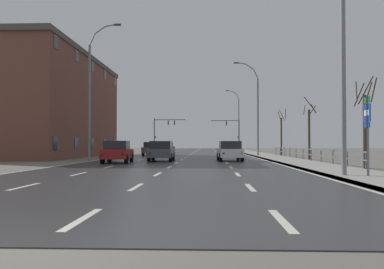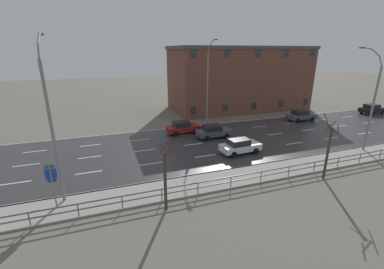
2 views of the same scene
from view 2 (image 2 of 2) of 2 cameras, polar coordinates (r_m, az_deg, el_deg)
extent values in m
cube|color=#666056|center=(42.97, 32.64, 1.86)|extent=(160.00, 160.00, 0.12)
cube|color=beige|center=(31.04, -31.66, -3.24)|extent=(0.16, 2.20, 0.01)
cube|color=beige|center=(30.26, -21.70, -2.25)|extent=(0.16, 2.20, 0.01)
cube|color=beige|center=(30.43, -11.54, -1.17)|extent=(0.16, 2.20, 0.01)
cube|color=beige|center=(31.54, -1.82, -0.10)|extent=(0.16, 2.20, 0.01)
cube|color=beige|center=(33.49, 7.01, 0.87)|extent=(0.16, 2.20, 0.01)
cube|color=beige|center=(36.15, 14.71, 1.71)|extent=(0.16, 2.20, 0.01)
cube|color=beige|center=(39.38, 21.26, 2.39)|extent=(0.16, 2.20, 0.01)
cube|color=beige|center=(43.04, 26.76, 2.95)|extent=(0.16, 2.20, 0.01)
cube|color=beige|center=(47.04, 31.37, 3.39)|extent=(0.16, 2.20, 0.01)
cube|color=beige|center=(51.30, 35.24, 3.74)|extent=(0.16, 2.20, 0.01)
cube|color=beige|center=(27.86, -33.00, -5.75)|extent=(0.16, 2.20, 0.01)
cube|color=beige|center=(26.98, -21.85, -4.73)|extent=(0.16, 2.20, 0.01)
cube|color=beige|center=(27.17, -10.45, -3.50)|extent=(0.16, 2.20, 0.01)
cube|color=beige|center=(28.41, 0.35, -2.20)|extent=(0.16, 2.20, 0.01)
cube|color=beige|center=(30.56, 9.91, -0.98)|extent=(0.16, 2.20, 0.01)
cube|color=beige|center=(33.46, 18.02, 0.07)|extent=(0.16, 2.20, 0.01)
cube|color=beige|center=(36.92, 24.72, 0.95)|extent=(0.16, 2.20, 0.01)
cube|color=beige|center=(40.81, 30.21, 1.65)|extent=(0.16, 2.20, 0.01)
cube|color=beige|center=(45.01, 34.72, 2.22)|extent=(0.16, 2.20, 0.01)
cube|color=beige|center=(24.76, -34.70, -8.89)|extent=(0.16, 2.20, 0.01)
cube|color=beige|center=(23.77, -22.04, -7.88)|extent=(0.16, 2.20, 0.01)
cube|color=beige|center=(23.99, -9.04, -6.44)|extent=(0.16, 2.20, 0.01)
cube|color=beige|center=(25.38, 3.04, -4.80)|extent=(0.16, 2.20, 0.01)
cube|color=beige|center=(27.77, 13.41, -3.22)|extent=(0.16, 2.20, 0.01)
cube|color=beige|center=(30.93, 21.88, -1.84)|extent=(0.16, 2.20, 0.01)
cube|color=beige|center=(34.65, 28.65, -0.70)|extent=(0.16, 2.20, 0.01)
cube|color=beige|center=(38.76, 34.04, 0.21)|extent=(0.16, 2.20, 0.01)
cube|color=beige|center=(56.41, 34.93, 4.84)|extent=(0.16, 120.00, 0.01)
cube|color=#515459|center=(20.20, 12.10, -8.66)|extent=(0.06, 34.55, 0.08)
cube|color=#515459|center=(20.38, 12.02, -9.67)|extent=(0.06, 34.55, 0.08)
cylinder|color=#515459|center=(18.51, -32.54, -15.68)|extent=(0.07, 0.07, 1.00)
cylinder|color=#515459|center=(18.01, -24.06, -15.21)|extent=(0.07, 0.07, 1.00)
cylinder|color=#515459|center=(17.89, -15.32, -14.39)|extent=(0.07, 0.07, 1.00)
cylinder|color=#515459|center=(18.16, -6.74, -13.26)|extent=(0.07, 0.07, 1.00)
cylinder|color=#515459|center=(18.81, 1.33, -11.93)|extent=(0.07, 0.07, 1.00)
cylinder|color=#515459|center=(19.80, 8.66, -10.50)|extent=(0.07, 0.07, 1.00)
cylinder|color=#515459|center=(21.08, 15.14, -9.09)|extent=(0.07, 0.07, 1.00)
cylinder|color=#515459|center=(22.60, 20.78, -7.76)|extent=(0.07, 0.07, 1.00)
cylinder|color=#515459|center=(24.31, 25.63, -6.55)|extent=(0.07, 0.07, 1.00)
cylinder|color=#515459|center=(26.19, 29.79, -5.46)|extent=(0.07, 0.07, 1.00)
cylinder|color=#515459|center=(28.19, 33.37, -4.51)|extent=(0.07, 0.07, 1.00)
cylinder|color=#515459|center=(30.29, 36.46, -3.66)|extent=(0.07, 0.07, 1.00)
cylinder|color=slate|center=(18.47, -28.57, -0.44)|extent=(0.20, 0.20, 9.49)
cylinder|color=slate|center=(17.90, -31.06, 15.58)|extent=(0.48, 0.11, 0.86)
cylinder|color=slate|center=(18.46, -31.09, 17.67)|extent=(0.80, 0.11, 0.61)
cylinder|color=slate|center=(19.27, -30.82, 18.65)|extent=(0.90, 0.11, 0.26)
cube|color=#333335|center=(19.71, -30.60, 18.70)|extent=(0.56, 0.24, 0.12)
cylinder|color=slate|center=(31.16, 35.21, 4.37)|extent=(0.20, 0.20, 8.51)
cylinder|color=slate|center=(30.77, 36.51, 13.02)|extent=(0.54, 0.11, 1.00)
cylinder|color=slate|center=(31.13, 35.79, 14.63)|extent=(0.93, 0.11, 0.69)
cylinder|color=slate|center=(31.70, 34.51, 15.58)|extent=(1.06, 0.11, 0.29)
cube|color=#333335|center=(32.02, 33.77, 15.78)|extent=(0.56, 0.24, 0.12)
cylinder|color=slate|center=(35.82, 3.46, 9.91)|extent=(0.20, 0.20, 9.54)
cylinder|color=slate|center=(35.23, 3.78, 18.33)|extent=(0.54, 0.11, 0.99)
cylinder|color=slate|center=(34.65, 4.25, 19.60)|extent=(0.92, 0.11, 0.69)
cylinder|color=slate|center=(33.80, 4.95, 20.28)|extent=(1.05, 0.11, 0.29)
cube|color=#333335|center=(33.33, 5.34, 20.36)|extent=(0.56, 0.24, 0.12)
cylinder|color=slate|center=(18.94, -28.57, -10.33)|extent=(0.09, 0.09, 3.21)
cube|color=#146633|center=(18.37, -29.24, -6.29)|extent=(0.03, 0.56, 0.24)
cube|color=#143899|center=(18.56, -29.00, -7.70)|extent=(0.03, 0.68, 0.68)
cube|color=white|center=(18.58, -28.99, -7.67)|extent=(0.01, 0.44, 0.22)
cube|color=#143899|center=(18.75, -28.78, -9.00)|extent=(0.03, 0.52, 0.22)
cube|color=#474C51|center=(30.56, 4.90, 0.47)|extent=(1.80, 4.12, 0.64)
cube|color=black|center=(30.27, 4.50, 1.53)|extent=(1.58, 2.02, 0.60)
cube|color=slate|center=(30.67, 6.11, 1.67)|extent=(1.40, 0.09, 0.51)
cylinder|color=black|center=(30.51, 7.68, -0.29)|extent=(0.23, 0.66, 0.66)
cylinder|color=black|center=(31.88, 6.34, 0.58)|extent=(0.23, 0.66, 0.66)
cylinder|color=black|center=(29.46, 3.30, -0.84)|extent=(0.23, 0.66, 0.66)
cylinder|color=black|center=(30.87, 2.11, 0.09)|extent=(0.23, 0.66, 0.66)
cube|color=red|center=(30.37, 0.90, 0.42)|extent=(0.16, 0.04, 0.14)
cube|color=red|center=(29.21, 1.82, -0.32)|extent=(0.16, 0.04, 0.14)
cube|color=silver|center=(26.35, 10.74, -2.75)|extent=(1.96, 4.18, 0.64)
cube|color=black|center=(26.01, 10.36, -1.56)|extent=(1.66, 2.07, 0.60)
cube|color=slate|center=(26.52, 12.09, -1.32)|extent=(1.41, 0.15, 0.51)
cylinder|color=black|center=(26.54, 13.96, -3.57)|extent=(0.25, 0.67, 0.66)
cylinder|color=black|center=(27.76, 12.01, -2.44)|extent=(0.25, 0.67, 0.66)
cylinder|color=black|center=(25.19, 9.25, -4.45)|extent=(0.25, 0.67, 0.66)
cylinder|color=black|center=(26.48, 7.44, -3.22)|extent=(0.25, 0.67, 0.66)
cube|color=red|center=(25.89, 6.17, -2.91)|extent=(0.16, 0.05, 0.14)
cube|color=red|center=(24.82, 7.61, -3.92)|extent=(0.16, 0.05, 0.14)
cube|color=maroon|center=(32.03, -1.97, 1.37)|extent=(1.96, 4.18, 0.64)
cube|color=black|center=(31.77, -2.40, 2.39)|extent=(1.66, 2.08, 0.60)
cube|color=slate|center=(32.10, -0.81, 2.53)|extent=(1.41, 0.15, 0.51)
cylinder|color=black|center=(31.86, 0.69, 0.68)|extent=(0.25, 0.67, 0.66)
cylinder|color=black|center=(33.29, -0.40, 1.46)|extent=(0.25, 0.67, 0.66)
cylinder|color=black|center=(31.00, -3.64, 0.14)|extent=(0.25, 0.67, 0.66)
cylinder|color=black|center=(32.46, -4.56, 0.96)|extent=(0.25, 0.67, 0.66)
cube|color=red|center=(32.02, -5.79, 1.28)|extent=(0.16, 0.05, 0.14)
cube|color=red|center=(30.81, -5.07, 0.61)|extent=(0.16, 0.05, 0.14)
cube|color=#474C51|center=(41.35, 23.24, 3.77)|extent=(1.94, 4.17, 0.64)
cube|color=black|center=(41.05, 23.08, 4.59)|extent=(1.65, 2.07, 0.60)
cube|color=slate|center=(41.67, 24.08, 4.61)|extent=(1.41, 0.14, 0.51)
cylinder|color=black|center=(41.66, 25.23, 3.15)|extent=(0.25, 0.67, 0.66)
cylinder|color=black|center=(42.83, 23.81, 3.71)|extent=(0.25, 0.67, 0.66)
cylinder|color=black|center=(40.02, 22.51, 2.94)|extent=(0.25, 0.67, 0.66)
cylinder|color=black|center=(41.23, 21.11, 3.53)|extent=(0.25, 0.67, 0.66)
cube|color=red|center=(40.59, 20.44, 3.85)|extent=(0.16, 0.05, 0.14)
cube|color=red|center=(39.58, 21.57, 3.38)|extent=(0.16, 0.05, 0.14)
cube|color=black|center=(51.76, 35.26, 4.55)|extent=(1.95, 4.18, 0.64)
cube|color=black|center=(51.45, 35.21, 5.21)|extent=(1.65, 2.07, 0.60)
cube|color=slate|center=(52.20, 35.86, 5.21)|extent=(1.41, 0.15, 0.51)
cylinder|color=black|center=(52.34, 36.74, 4.03)|extent=(0.25, 0.67, 0.66)
cylinder|color=black|center=(53.29, 35.39, 4.48)|extent=(0.25, 0.67, 0.66)
cylinder|color=black|center=(50.34, 34.99, 3.93)|extent=(0.25, 0.67, 0.66)
cylinder|color=black|center=(51.32, 33.62, 4.40)|extent=(0.25, 0.67, 0.66)
cube|color=red|center=(50.59, 33.25, 4.68)|extent=(0.16, 0.05, 0.14)
cube|color=red|center=(49.78, 34.38, 4.29)|extent=(0.16, 0.05, 0.14)
cube|color=brown|center=(46.70, 10.47, 11.97)|extent=(10.52, 23.34, 10.14)
cube|color=#4C4742|center=(46.44, 10.86, 18.50)|extent=(10.73, 23.81, 0.50)
cube|color=#282D38|center=(38.19, 0.30, 5.32)|extent=(0.04, 0.90, 1.10)
cube|color=#282D38|center=(40.23, 7.37, 5.84)|extent=(0.04, 0.90, 1.10)
cube|color=#282D38|center=(42.81, 13.68, 6.23)|extent=(0.04, 0.90, 1.10)
cube|color=#282D38|center=(45.85, 19.23, 6.50)|extent=(0.04, 0.90, 1.10)
cube|color=#282D38|center=(49.26, 24.05, 6.69)|extent=(0.04, 0.90, 1.10)
cube|color=#282D38|center=(37.22, 0.32, 17.63)|extent=(0.04, 0.90, 1.10)
cube|color=#282D38|center=(39.31, 7.87, 17.50)|extent=(0.04, 0.90, 1.10)
cube|color=#282D38|center=(41.95, 14.55, 17.15)|extent=(0.04, 0.90, 1.10)
cube|color=#282D38|center=(45.04, 20.34, 16.67)|extent=(0.04, 0.90, 1.10)
cube|color=#282D38|center=(48.51, 25.33, 16.12)|extent=(0.04, 0.90, 1.10)
cylinder|color=#423328|center=(16.59, -6.01, -10.43)|extent=(0.20, 0.20, 4.04)
cylinder|color=#423328|center=(15.50, -4.88, -3.01)|extent=(0.74, 0.49, 1.56)
cylinder|color=#423328|center=(16.02, -6.16, -2.67)|extent=(0.30, 0.83, 1.23)
cylinder|color=#423328|center=(15.17, -6.03, -3.71)|extent=(0.16, 1.04, 1.26)
cylinder|color=#423328|center=(15.91, -5.20, -3.35)|extent=(0.74, 0.39, 1.39)
cylinder|color=#423328|center=(15.40, -5.87, -3.50)|extent=(0.16, 0.61, 0.95)
cylinder|color=#423328|center=(22.96, 28.00, -3.81)|extent=(0.20, 0.20, 4.34)
cylinder|color=#423328|center=(21.86, 28.83, 1.20)|extent=(0.66, 0.72, 0.79)
cylinder|color=#423328|center=(21.87, 28.05, 2.24)|extent=(1.06, 0.12, 1.38)
cylinder|color=#423328|center=(22.67, 28.49, 1.67)|extent=(0.39, 0.77, 0.93)
cylinder|color=#423328|center=(22.29, 29.85, 1.02)|extent=(0.49, 0.77, 0.86)
camera|label=1|loc=(31.39, -57.38, -6.43)|focal=38.64mm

